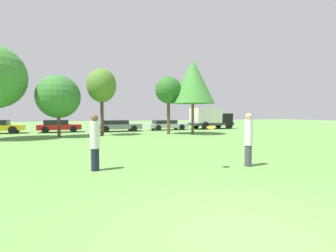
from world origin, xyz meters
TOP-DOWN VIEW (x-y plane):
  - ground_plane at (0.00, 0.00)m, footprint 120.00×120.00m
  - person_thrower at (-1.93, 5.40)m, footprint 0.31×0.31m
  - person_catcher at (3.24, 4.31)m, footprint 0.29×0.29m
  - frisbee at (1.74, 4.33)m, footprint 0.28×0.27m
  - tree_1 at (-4.05, 18.30)m, footprint 3.37×3.37m
  - tree_2 at (-0.70, 18.63)m, footprint 2.43×2.43m
  - tree_3 at (5.08, 18.12)m, footprint 2.40×2.40m
  - tree_4 at (7.20, 17.50)m, footprint 3.94×3.94m
  - parked_car_red at (-4.51, 23.81)m, footprint 4.12×2.02m
  - parked_car_grey at (1.19, 23.04)m, footprint 4.68×2.19m
  - parked_car_silver at (6.77, 23.55)m, footprint 4.62×2.08m
  - delivery_truck_black at (12.43, 23.80)m, footprint 5.36×2.75m

SIDE VIEW (x-z plane):
  - ground_plane at x=0.00m, z-range 0.00..0.00m
  - parked_car_silver at x=6.77m, z-range 0.04..1.15m
  - parked_car_grey at x=1.19m, z-range 0.05..1.21m
  - parked_car_red at x=-4.51m, z-range 0.03..1.26m
  - person_thrower at x=-1.93m, z-range 0.03..1.88m
  - person_catcher at x=3.24m, z-range 0.04..1.92m
  - delivery_truck_black at x=12.43m, z-range 0.10..2.62m
  - frisbee at x=1.74m, z-range 1.34..1.46m
  - tree_1 at x=-4.05m, z-range 0.75..5.62m
  - tree_3 at x=5.08m, z-range 1.34..6.51m
  - tree_2 at x=-0.70m, z-range 1.37..7.02m
  - tree_4 at x=7.20m, z-range 1.38..8.10m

